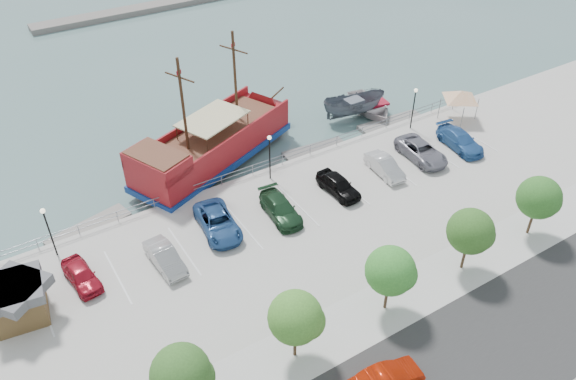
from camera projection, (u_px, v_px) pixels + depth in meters
ground at (312, 229)px, 44.61m from camera, size 160.00×160.00×0.00m
street at (463, 367)px, 33.16m from camera, size 100.00×8.00×0.04m
sidewalk at (396, 301)px, 37.22m from camera, size 100.00×4.00×0.05m
seawall_railing at (263, 166)px, 48.99m from camera, size 50.00×0.06×1.00m
far_shore at (166, 4)px, 85.90m from camera, size 40.00×3.00×0.80m
pirate_ship at (223, 139)px, 51.54m from camera, size 19.43×12.17×12.14m
patrol_boat at (353, 108)px, 57.89m from camera, size 7.05×4.16×2.56m
speedboat at (369, 108)px, 59.09m from camera, size 5.64×7.26×1.38m
dock_west at (89, 229)px, 44.35m from camera, size 6.95×3.38×0.38m
dock_mid at (315, 150)px, 53.50m from camera, size 6.41×2.31×0.36m
dock_east at (391, 123)px, 57.49m from camera, size 7.34×2.47×0.41m
shed at (18, 300)px, 35.32m from camera, size 3.89×3.89×2.85m
canopy_tent at (462, 91)px, 54.84m from camera, size 5.02×5.02×3.56m
street_sedan at (387, 379)px, 31.65m from camera, size 4.55×2.02×1.45m
lamp_post_left at (47, 224)px, 39.04m from camera, size 0.36×0.36×4.28m
lamp_post_mid at (270, 150)px, 46.65m from camera, size 0.36×0.36×4.28m
lamp_post_right at (414, 101)px, 53.42m from camera, size 0.36×0.36×4.28m
tree_b at (184, 375)px, 28.92m from camera, size 3.30×3.20×5.00m
tree_c at (298, 318)px, 31.88m from camera, size 3.30×3.20×5.00m
tree_d at (393, 272)px, 34.84m from camera, size 3.30×3.20×5.00m
tree_e at (472, 232)px, 37.80m from camera, size 3.30×3.20×5.00m
tree_f at (541, 199)px, 40.76m from camera, size 3.30×3.20×5.00m
parked_car_a at (81, 275)px, 38.18m from camera, size 2.18×4.30×1.40m
parked_car_b at (165, 258)px, 39.52m from camera, size 1.85×4.50×1.45m
parked_car_c at (218, 222)px, 42.52m from camera, size 3.21×5.81×1.54m
parked_car_d at (280, 209)px, 43.93m from camera, size 2.48×5.16×1.45m
parked_car_e at (338, 185)px, 46.34m from camera, size 2.02×4.58×1.53m
parked_car_f at (385, 166)px, 48.59m from camera, size 1.91×4.54×1.46m
parked_car_g at (421, 151)px, 50.45m from camera, size 2.94×5.68×1.53m
parked_car_h at (460, 140)px, 51.93m from camera, size 2.77×5.53×1.54m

